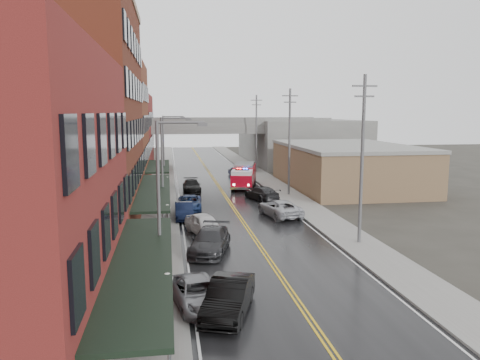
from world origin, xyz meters
TOP-DOWN VIEW (x-y plane):
  - ground at (0.00, 0.00)m, footprint 220.00×220.00m
  - road at (0.00, 30.00)m, footprint 11.00×160.00m
  - sidewalk_left at (-7.30, 30.00)m, footprint 3.00×160.00m
  - sidewalk_right at (7.30, 30.00)m, footprint 3.00×160.00m
  - curb_left at (-5.65, 30.00)m, footprint 0.30×160.00m
  - curb_right at (5.65, 30.00)m, footprint 0.30×160.00m
  - brick_building_b at (-13.30, 23.00)m, footprint 9.00×20.00m
  - brick_building_c at (-13.30, 40.50)m, footprint 9.00×15.00m
  - brick_building_far at (-13.30, 58.00)m, footprint 9.00×20.00m
  - tan_building at (16.00, 40.00)m, footprint 14.00×22.00m
  - right_far_block at (18.00, 70.00)m, footprint 18.00×30.00m
  - awning_0 at (-7.49, 4.00)m, footprint 2.60×16.00m
  - awning_1 at (-7.49, 23.00)m, footprint 2.60×18.00m
  - awning_2 at (-7.49, 40.50)m, footprint 2.60×13.00m
  - globe_lamp_0 at (-6.40, 2.00)m, footprint 0.44×0.44m
  - globe_lamp_1 at (-6.40, 16.00)m, footprint 0.44×0.44m
  - globe_lamp_2 at (-6.40, 30.00)m, footprint 0.44×0.44m
  - street_lamp_0 at (-6.55, 8.00)m, footprint 2.64×0.22m
  - street_lamp_1 at (-6.55, 24.00)m, footprint 2.64×0.22m
  - street_lamp_2 at (-6.55, 40.00)m, footprint 2.64×0.22m
  - utility_pole_0 at (7.20, 15.00)m, footprint 1.80×0.24m
  - utility_pole_1 at (7.20, 35.00)m, footprint 1.80×0.24m
  - utility_pole_2 at (7.20, 55.00)m, footprint 1.80×0.24m
  - overpass at (0.00, 62.00)m, footprint 40.00×10.00m
  - fire_truck at (3.06, 41.34)m, footprint 4.68×8.40m
  - parked_car_left_1 at (-3.60, 4.70)m, footprint 3.31×5.39m
  - parked_car_left_2 at (-5.00, 5.80)m, footprint 3.21×5.22m
  - parked_car_left_3 at (-3.60, 14.57)m, footprint 3.69×6.00m
  - parked_car_left_4 at (-3.60, 19.33)m, footprint 3.30×5.06m
  - parked_car_left_5 at (-5.00, 24.85)m, footprint 1.56×4.44m
  - parked_car_left_6 at (-4.33, 28.80)m, footprint 2.57×5.07m
  - parked_car_left_7 at (-3.60, 39.05)m, footprint 2.07×5.05m
  - parked_car_right_0 at (3.65, 24.60)m, footprint 3.59×5.97m
  - parked_car_right_1 at (3.61, 32.74)m, footprint 3.55×5.54m
  - parked_car_right_2 at (3.60, 46.20)m, footprint 2.30×4.88m
  - parked_car_right_3 at (3.65, 52.20)m, footprint 2.05×4.19m

SIDE VIEW (x-z plane):
  - ground at x=0.00m, z-range 0.00..0.00m
  - road at x=0.00m, z-range 0.00..0.02m
  - sidewalk_left at x=-7.30m, z-range 0.00..0.15m
  - sidewalk_right at x=7.30m, z-range 0.00..0.15m
  - curb_left at x=-5.65m, z-range 0.00..0.15m
  - curb_right at x=5.65m, z-range 0.00..0.15m
  - parked_car_right_3 at x=3.65m, z-range 0.00..1.32m
  - parked_car_left_2 at x=-5.00m, z-range 0.00..1.35m
  - parked_car_left_6 at x=-4.33m, z-range 0.00..1.37m
  - parked_car_left_5 at x=-5.00m, z-range 0.00..1.46m
  - parked_car_left_7 at x=-3.60m, z-range 0.00..1.46m
  - parked_car_right_1 at x=3.61m, z-range 0.00..1.49m
  - parked_car_right_0 at x=3.65m, z-range 0.00..1.55m
  - parked_car_left_4 at x=-3.60m, z-range 0.00..1.60m
  - parked_car_right_2 at x=3.60m, z-range 0.00..1.61m
  - parked_car_left_3 at x=-3.60m, z-range 0.00..1.62m
  - parked_car_left_1 at x=-3.60m, z-range 0.00..1.68m
  - fire_truck at x=3.06m, z-range 0.12..3.05m
  - globe_lamp_0 at x=-6.40m, z-range 0.75..3.87m
  - globe_lamp_1 at x=-6.40m, z-range 0.75..3.87m
  - globe_lamp_2 at x=-6.40m, z-range 0.75..3.87m
  - tan_building at x=16.00m, z-range 0.00..5.00m
  - awning_2 at x=-7.49m, z-range 1.44..4.53m
  - awning_0 at x=-7.49m, z-range 1.44..4.53m
  - awning_1 at x=-7.49m, z-range 1.44..4.53m
  - right_far_block at x=18.00m, z-range 0.00..8.00m
  - street_lamp_0 at x=-6.55m, z-range 0.69..9.69m
  - street_lamp_1 at x=-6.55m, z-range 0.69..9.69m
  - street_lamp_2 at x=-6.55m, z-range 0.69..9.69m
  - overpass at x=0.00m, z-range 2.24..9.74m
  - brick_building_far at x=-13.30m, z-range 0.00..12.00m
  - utility_pole_0 at x=7.20m, z-range 0.31..12.31m
  - utility_pole_1 at x=7.20m, z-range 0.31..12.31m
  - utility_pole_2 at x=7.20m, z-range 0.31..12.31m
  - brick_building_c at x=-13.30m, z-range 0.00..15.00m
  - brick_building_b at x=-13.30m, z-range 0.00..18.00m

